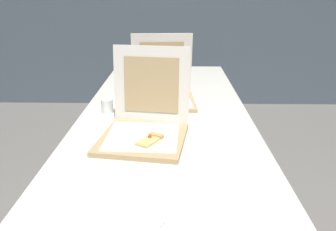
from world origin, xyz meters
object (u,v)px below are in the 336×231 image
pizza_box_middle (162,92)px  napkin_pile (133,228)px  table (165,122)px  pizza_box_front (145,126)px  cup_white_far (130,86)px  cup_white_mid (107,106)px

pizza_box_middle → napkin_pile: (-0.04, -1.14, -0.05)m
table → pizza_box_front: bearing=-105.4°
table → napkin_pile: bearing=-94.0°
pizza_box_middle → cup_white_far: pizza_box_middle is taller
pizza_box_front → napkin_pile: bearing=-80.0°
cup_white_mid → napkin_pile: size_ratio=0.38×
pizza_box_front → cup_white_mid: bearing=134.4°
pizza_box_middle → napkin_pile: size_ratio=2.01×
pizza_box_middle → cup_white_mid: size_ratio=5.22×
pizza_box_front → pizza_box_middle: 0.52m
cup_white_far → pizza_box_middle: bearing=-40.7°
table → cup_white_mid: 0.32m
pizza_box_middle → cup_white_far: (-0.22, 0.19, -0.02)m
pizza_box_middle → cup_white_far: 0.28m
cup_white_mid → napkin_pile: bearing=-75.1°
napkin_pile → cup_white_mid: bearing=104.9°
pizza_box_front → napkin_pile: size_ratio=2.32×
cup_white_far → napkin_pile: bearing=-82.6°
table → napkin_pile: size_ratio=12.02×
pizza_box_middle → table: bearing=-88.2°
table → pizza_box_middle: 0.24m
pizza_box_front → napkin_pile: 0.62m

